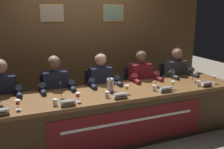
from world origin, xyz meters
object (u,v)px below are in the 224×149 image
water_cup_right (154,88)px  juice_glass_center (127,88)px  chair_far_right (170,88)px  chair_far_left (6,110)px  nameplate_far_left (1,112)px  panelist_left (56,90)px  juice_glass_far_right (214,78)px  juice_glass_far_left (18,103)px  juice_glass_left (78,96)px  water_cup_left (55,103)px  panelist_right (142,80)px  nameplate_right (166,89)px  panelist_center (102,85)px  panelist_far_right (178,76)px  nameplate_center (121,96)px  panelist_far_left (3,96)px  nameplate_far_right (207,84)px  chair_right (137,92)px  microphone_right (158,83)px  chair_left (55,103)px  microphone_center (112,88)px  water_pitcher_central (110,85)px  microphone_left (62,94)px  water_cup_center (107,95)px  water_cup_far_right (198,84)px  chair_center (98,97)px  microphone_far_right (196,78)px  conference_table (115,108)px  juice_glass_right (173,84)px  nameplate_left (68,103)px

water_cup_right → juice_glass_center: bearing=176.3°
water_cup_right → chair_far_right: 1.28m
chair_far_left → nameplate_far_left: size_ratio=4.93×
panelist_left → juice_glass_far_right: (2.42, -0.67, 0.11)m
juice_glass_far_left → juice_glass_left: (0.72, -0.01, 0.00)m
water_cup_left → chair_far_right: 2.53m
nameplate_far_left → panelist_right: (2.22, 0.78, -0.06)m
panelist_right → nameplate_right: panelist_right is taller
panelist_center → panelist_far_right: bearing=0.0°
nameplate_center → chair_far_left: bearing=146.3°
panelist_far_left → nameplate_far_right: bearing=-14.8°
juice_glass_far_left → chair_right: chair_right is taller
nameplate_center → panelist_far_right: (1.49, 0.77, -0.06)m
juice_glass_far_left → water_cup_left: bearing=-4.1°
juice_glass_far_right → microphone_right: bearing=171.8°
chair_left → nameplate_center: size_ratio=4.63×
microphone_center → water_pitcher_central: 0.09m
nameplate_far_left → microphone_left: microphone_left is taller
panelist_center → nameplate_right: bearing=-47.1°
microphone_left → water_cup_right: bearing=-5.5°
water_cup_left → juice_glass_center: size_ratio=0.69×
water_cup_center → water_pitcher_central: 0.29m
water_cup_center → water_pitcher_central: size_ratio=0.40×
water_cup_far_right → juice_glass_left: bearing=179.6°
chair_center → microphone_center: 0.79m
nameplate_far_left → chair_right: chair_right is taller
panelist_left → juice_glass_left: bearing=-76.4°
nameplate_center → microphone_far_right: size_ratio=0.90×
panelist_left → nameplate_far_right: size_ratio=6.88×
water_cup_left → microphone_center: (0.83, 0.20, 0.04)m
water_cup_left → microphone_center: 0.85m
conference_table → juice_glass_right: bearing=-8.2°
juice_glass_left → panelist_far_right: panelist_far_right is taller
chair_far_left → juice_glass_far_right: bearing=-15.3°
conference_table → chair_far_right: size_ratio=4.43×
panelist_center → nameplate_center: (-0.02, -0.77, 0.06)m
water_cup_center → chair_center: bearing=79.2°
microphone_center → panelist_far_left: bearing=160.9°
chair_center → water_cup_center: chair_center is taller
juice_glass_left → panelist_left: bearing=103.6°
juice_glass_far_left → microphone_left: bearing=15.3°
panelist_left → water_pitcher_central: (0.72, -0.42, 0.12)m
panelist_center → water_pitcher_central: size_ratio=5.84×
panelist_left → nameplate_right: 1.63m
nameplate_far_left → juice_glass_center: size_ratio=1.47×
water_cup_center → conference_table: bearing=34.2°
chair_right → microphone_far_right: 1.07m
chair_center → juice_glass_center: chair_center is taller
nameplate_left → juice_glass_far_right: 2.41m
water_cup_left → microphone_right: (1.58, 0.17, 0.04)m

